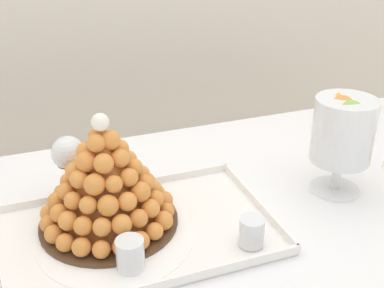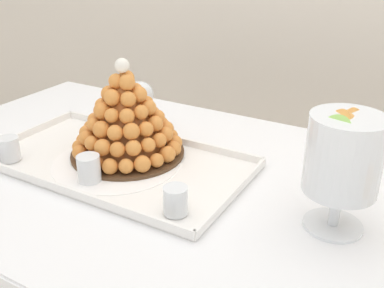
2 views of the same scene
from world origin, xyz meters
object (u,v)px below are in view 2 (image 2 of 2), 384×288
at_px(wine_glass, 140,97).
at_px(dessert_cup_mid_left, 89,169).
at_px(serving_tray, 117,163).
at_px(macaron_goblet, 344,156).
at_px(dessert_cup_left, 9,150).
at_px(dessert_cup_centre, 176,201).
at_px(croquembouche, 126,119).

bearing_deg(wine_glass, dessert_cup_mid_left, -77.59).
xyz_separation_m(serving_tray, macaron_goblet, (0.51, 0.00, 0.14)).
relative_size(dessert_cup_left, dessert_cup_mid_left, 0.95).
relative_size(dessert_cup_centre, wine_glass, 0.37).
distance_m(serving_tray, dessert_cup_mid_left, 0.10).
bearing_deg(dessert_cup_left, dessert_cup_mid_left, 4.23).
height_order(serving_tray, dessert_cup_centre, dessert_cup_centre).
height_order(serving_tray, dessert_cup_left, dessert_cup_left).
distance_m(serving_tray, dessert_cup_centre, 0.26).
xyz_separation_m(croquembouche, dessert_cup_centre, (0.24, -0.16, -0.07)).
xyz_separation_m(serving_tray, dessert_cup_left, (-0.23, -0.12, 0.03)).
distance_m(croquembouche, dessert_cup_centre, 0.29).
bearing_deg(serving_tray, dessert_cup_centre, -25.68).
height_order(serving_tray, macaron_goblet, macaron_goblet).
bearing_deg(macaron_goblet, dessert_cup_left, -170.64).
bearing_deg(croquembouche, serving_tray, -86.87).
distance_m(dessert_cup_centre, wine_glass, 0.42).
xyz_separation_m(dessert_cup_centre, wine_glass, (-0.29, 0.29, 0.07)).
bearing_deg(serving_tray, dessert_cup_left, -153.01).
height_order(dessert_cup_left, dessert_cup_centre, same).
bearing_deg(dessert_cup_centre, dessert_cup_left, -179.50).
xyz_separation_m(croquembouche, wine_glass, (-0.05, 0.13, 0.01)).
height_order(macaron_goblet, wine_glass, macaron_goblet).
bearing_deg(macaron_goblet, croquembouche, 175.19).
relative_size(croquembouche, dessert_cup_mid_left, 4.67).
height_order(serving_tray, croquembouche, croquembouche).
relative_size(croquembouche, dessert_cup_centre, 4.94).
distance_m(dessert_cup_mid_left, wine_glass, 0.29).
distance_m(croquembouche, dessert_cup_left, 0.29).
xyz_separation_m(croquembouche, dessert_cup_left, (-0.23, -0.16, -0.07)).
bearing_deg(dessert_cup_mid_left, wine_glass, 102.41).
bearing_deg(serving_tray, croquembouche, 93.13).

